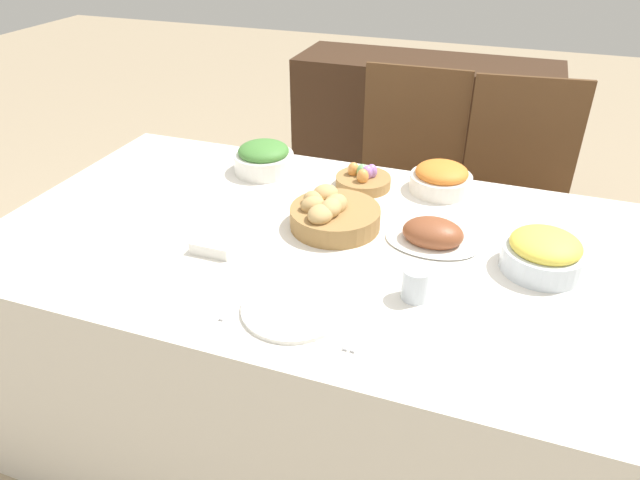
# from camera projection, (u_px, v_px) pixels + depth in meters

# --- Properties ---
(ground_plane) EXTENTS (12.00, 12.00, 0.00)m
(ground_plane) POSITION_uv_depth(u_px,v_px,m) (329.00, 431.00, 1.95)
(ground_plane) COLOR tan
(dining_table) EXTENTS (1.87, 1.01, 0.77)m
(dining_table) POSITION_uv_depth(u_px,v_px,m) (330.00, 346.00, 1.75)
(dining_table) COLOR white
(dining_table) RESTS_ON ground
(chair_far_right) EXTENTS (0.46, 0.46, 1.00)m
(chair_far_right) POSITION_uv_depth(u_px,v_px,m) (514.00, 206.00, 2.23)
(chair_far_right) COLOR brown
(chair_far_right) RESTS_ON ground
(chair_far_center) EXTENTS (0.43, 0.43, 1.00)m
(chair_far_center) POSITION_uv_depth(u_px,v_px,m) (404.00, 189.00, 2.35)
(chair_far_center) COLOR brown
(chair_far_center) RESTS_ON ground
(sideboard) EXTENTS (1.28, 0.44, 0.87)m
(sideboard) POSITION_uv_depth(u_px,v_px,m) (420.00, 144.00, 3.00)
(sideboard) COLOR #3D2616
(sideboard) RESTS_ON ground
(bread_basket) EXTENTS (0.25, 0.25, 0.10)m
(bread_basket) POSITION_uv_depth(u_px,v_px,m) (332.00, 214.00, 1.58)
(bread_basket) COLOR #9E7542
(bread_basket) RESTS_ON dining_table
(egg_basket) EXTENTS (0.17, 0.17, 0.08)m
(egg_basket) POSITION_uv_depth(u_px,v_px,m) (363.00, 180.00, 1.80)
(egg_basket) COLOR #9E7542
(egg_basket) RESTS_ON dining_table
(ham_platter) EXTENTS (0.25, 0.18, 0.08)m
(ham_platter) POSITION_uv_depth(u_px,v_px,m) (433.00, 235.00, 1.51)
(ham_platter) COLOR white
(ham_platter) RESTS_ON dining_table
(green_salad_bowl) EXTENTS (0.20, 0.20, 0.10)m
(green_salad_bowl) POSITION_uv_depth(u_px,v_px,m) (264.00, 158.00, 1.89)
(green_salad_bowl) COLOR white
(green_salad_bowl) RESTS_ON dining_table
(carrot_bowl) EXTENTS (0.19, 0.19, 0.09)m
(carrot_bowl) POSITION_uv_depth(u_px,v_px,m) (441.00, 178.00, 1.77)
(carrot_bowl) COLOR white
(carrot_bowl) RESTS_ON dining_table
(pineapple_bowl) EXTENTS (0.20, 0.20, 0.10)m
(pineapple_bowl) POSITION_uv_depth(u_px,v_px,m) (544.00, 253.00, 1.40)
(pineapple_bowl) COLOR silver
(pineapple_bowl) RESTS_ON dining_table
(dinner_plate) EXTENTS (0.23, 0.23, 0.01)m
(dinner_plate) POSITION_uv_depth(u_px,v_px,m) (293.00, 308.00, 1.28)
(dinner_plate) COLOR white
(dinner_plate) RESTS_ON dining_table
(fork) EXTENTS (0.02, 0.18, 0.00)m
(fork) POSITION_uv_depth(u_px,v_px,m) (236.00, 296.00, 1.32)
(fork) COLOR #B7B7BC
(fork) RESTS_ON dining_table
(knife) EXTENTS (0.02, 0.18, 0.00)m
(knife) POSITION_uv_depth(u_px,v_px,m) (354.00, 323.00, 1.24)
(knife) COLOR #B7B7BC
(knife) RESTS_ON dining_table
(spoon) EXTENTS (0.02, 0.18, 0.00)m
(spoon) POSITION_uv_depth(u_px,v_px,m) (367.00, 326.00, 1.23)
(spoon) COLOR #B7B7BC
(spoon) RESTS_ON dining_table
(drinking_cup) EXTENTS (0.07, 0.07, 0.08)m
(drinking_cup) POSITION_uv_depth(u_px,v_px,m) (416.00, 284.00, 1.30)
(drinking_cup) COLOR silver
(drinking_cup) RESTS_ON dining_table
(butter_dish) EXTENTS (0.11, 0.07, 0.03)m
(butter_dish) POSITION_uv_depth(u_px,v_px,m) (214.00, 246.00, 1.48)
(butter_dish) COLOR white
(butter_dish) RESTS_ON dining_table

